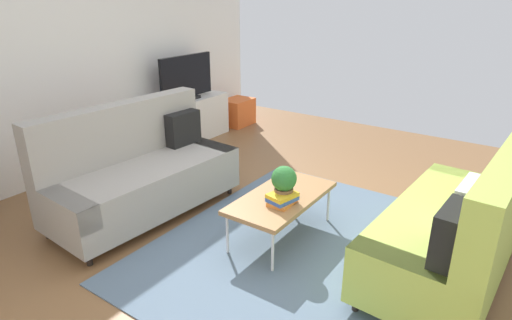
% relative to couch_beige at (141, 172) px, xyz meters
% --- Properties ---
extents(ground_plane, '(7.68, 7.68, 0.00)m').
position_rel_couch_beige_xyz_m(ground_plane, '(0.43, -1.27, -0.44)').
color(ground_plane, brown).
extents(wall_far, '(6.40, 0.12, 2.90)m').
position_rel_couch_beige_xyz_m(wall_far, '(0.43, 1.53, 1.01)').
color(wall_far, white).
rests_on(wall_far, ground_plane).
extents(area_rug, '(2.90, 2.20, 0.01)m').
position_rel_couch_beige_xyz_m(area_rug, '(0.33, -1.62, -0.44)').
color(area_rug, slate).
rests_on(area_rug, ground_plane).
extents(couch_beige, '(1.95, 0.96, 1.10)m').
position_rel_couch_beige_xyz_m(couch_beige, '(0.00, 0.00, 0.00)').
color(couch_beige, gray).
rests_on(couch_beige, ground_plane).
extents(couch_green, '(1.94, 0.94, 1.10)m').
position_rel_couch_beige_xyz_m(couch_green, '(0.66, -2.84, 0.01)').
color(couch_green, '#A3BC4C').
rests_on(couch_green, ground_plane).
extents(coffee_table, '(1.10, 0.56, 0.42)m').
position_rel_couch_beige_xyz_m(coffee_table, '(0.38, -1.42, -0.05)').
color(coffee_table, '#9E7042').
rests_on(coffee_table, ground_plane).
extents(tv_console, '(1.40, 0.44, 0.64)m').
position_rel_couch_beige_xyz_m(tv_console, '(1.93, 1.19, -0.12)').
color(tv_console, silver).
rests_on(tv_console, ground_plane).
extents(tv, '(1.00, 0.20, 0.64)m').
position_rel_couch_beige_xyz_m(tv, '(1.93, 1.17, 0.51)').
color(tv, black).
rests_on(tv, tv_console).
extents(storage_trunk, '(0.52, 0.40, 0.44)m').
position_rel_couch_beige_xyz_m(storage_trunk, '(3.03, 1.09, -0.22)').
color(storage_trunk, orange).
rests_on(storage_trunk, ground_plane).
extents(potted_plant, '(0.22, 0.22, 0.33)m').
position_rel_couch_beige_xyz_m(potted_plant, '(0.29, -1.49, 0.16)').
color(potted_plant, brown).
rests_on(potted_plant, coffee_table).
extents(table_book_0, '(0.24, 0.18, 0.03)m').
position_rel_couch_beige_xyz_m(table_book_0, '(0.25, -1.51, -0.01)').
color(table_book_0, orange).
rests_on(table_book_0, coffee_table).
extents(table_book_1, '(0.27, 0.23, 0.03)m').
position_rel_couch_beige_xyz_m(table_book_1, '(0.25, -1.51, 0.03)').
color(table_book_1, '#3359B2').
rests_on(table_book_1, table_book_0).
extents(table_book_2, '(0.27, 0.23, 0.03)m').
position_rel_couch_beige_xyz_m(table_book_2, '(0.25, -1.51, 0.06)').
color(table_book_2, gold).
rests_on(table_book_2, table_book_1).
extents(vase_0, '(0.12, 0.12, 0.16)m').
position_rel_couch_beige_xyz_m(vase_0, '(1.35, 1.24, 0.28)').
color(vase_0, '#4C72B2').
rests_on(vase_0, tv_console).
extents(vase_1, '(0.10, 0.10, 0.18)m').
position_rel_couch_beige_xyz_m(vase_1, '(1.54, 1.24, 0.29)').
color(vase_1, '#B24C4C').
rests_on(vase_1, tv_console).
extents(bottle_0, '(0.05, 0.05, 0.20)m').
position_rel_couch_beige_xyz_m(bottle_0, '(1.70, 1.15, 0.30)').
color(bottle_0, orange).
rests_on(bottle_0, tv_console).
extents(bottle_1, '(0.05, 0.05, 0.18)m').
position_rel_couch_beige_xyz_m(bottle_1, '(1.80, 1.15, 0.29)').
color(bottle_1, orange).
rests_on(bottle_1, tv_console).
extents(bottle_2, '(0.05, 0.05, 0.17)m').
position_rel_couch_beige_xyz_m(bottle_2, '(1.90, 1.15, 0.29)').
color(bottle_2, '#3359B2').
rests_on(bottle_2, tv_console).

